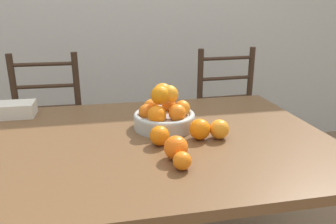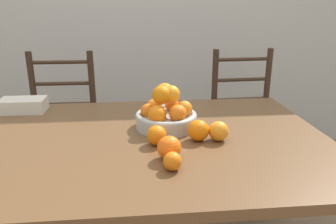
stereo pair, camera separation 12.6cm
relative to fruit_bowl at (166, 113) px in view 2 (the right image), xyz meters
name	(u,v)px [view 2 (the right image)]	position (x,y,z in m)	size (l,w,h in m)	color
dining_table	(143,158)	(-0.10, -0.10, -0.16)	(1.48, 1.02, 0.72)	brown
fruit_bowl	(166,113)	(0.00, 0.00, 0.00)	(0.26, 0.26, 0.19)	#B2B7B2
orange_loose_0	(173,161)	(-0.01, -0.38, -0.03)	(0.06, 0.06, 0.06)	orange
orange_loose_1	(169,148)	(-0.02, -0.30, -0.02)	(0.08, 0.08, 0.08)	orange
orange_loose_2	(157,135)	(-0.05, -0.18, -0.03)	(0.07, 0.07, 0.07)	orange
orange_loose_3	(219,131)	(0.19, -0.16, -0.03)	(0.08, 0.08, 0.08)	orange
orange_loose_4	(198,130)	(0.11, -0.15, -0.02)	(0.08, 0.08, 0.08)	orange
chair_left	(62,131)	(-0.61, 0.70, -0.33)	(0.43, 0.41, 0.94)	#382619
chair_right	(246,124)	(0.61, 0.70, -0.33)	(0.44, 0.42, 0.94)	#382619
book_stack	(23,105)	(-0.68, 0.28, -0.03)	(0.21, 0.13, 0.07)	silver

